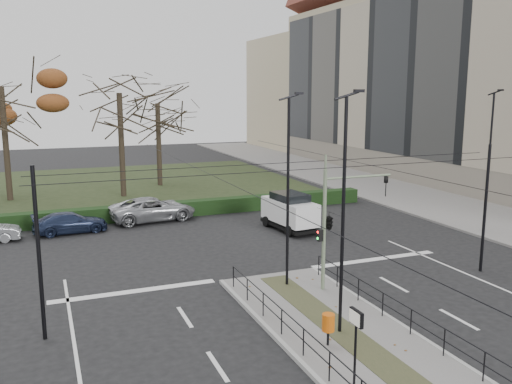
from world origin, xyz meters
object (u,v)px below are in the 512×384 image
(streetlamp_median_far, at_px, (288,190))
(white_van, at_px, (290,211))
(bare_tree_center, at_px, (158,109))
(parked_car_fourth, at_px, (153,209))
(info_panel, at_px, (356,326))
(parked_car_third, at_px, (70,223))
(rust_tree, at_px, (1,87))
(bare_tree_near, at_px, (120,101))
(litter_bin, at_px, (328,323))
(streetlamp_sidewalk, at_px, (489,161))
(streetlamp_median_near, at_px, (344,213))
(traffic_light, at_px, (331,220))

(streetlamp_median_far, distance_m, white_van, 10.48)
(white_van, relative_size, bare_tree_center, 0.46)
(parked_car_fourth, bearing_deg, info_panel, 176.46)
(parked_car_third, bearing_deg, rust_tree, 13.11)
(bare_tree_center, distance_m, bare_tree_near, 5.67)
(rust_tree, height_order, bare_tree_near, rust_tree)
(litter_bin, xyz_separation_m, rust_tree, (-10.75, 30.72, 7.80))
(streetlamp_median_far, bearing_deg, litter_bin, -101.75)
(bare_tree_center, bearing_deg, streetlamp_sidewalk, -58.65)
(litter_bin, height_order, rust_tree, rust_tree)
(streetlamp_median_near, relative_size, rust_tree, 0.73)
(streetlamp_median_near, xyz_separation_m, bare_tree_near, (-3.25, 28.41, 3.32))
(streetlamp_median_far, distance_m, bare_tree_near, 24.00)
(info_panel, relative_size, rust_tree, 0.20)
(streetlamp_sidewalk, relative_size, bare_tree_center, 0.86)
(parked_car_fourth, bearing_deg, traffic_light, -170.92)
(rust_tree, bearing_deg, streetlamp_median_far, -64.54)
(white_van, bearing_deg, streetlamp_median_far, -115.88)
(parked_car_third, bearing_deg, streetlamp_median_near, -161.21)
(parked_car_third, bearing_deg, bare_tree_near, -28.95)
(streetlamp_sidewalk, bearing_deg, rust_tree, 141.56)
(traffic_light, relative_size, bare_tree_near, 0.47)
(litter_bin, height_order, parked_car_fourth, parked_car_fourth)
(rust_tree, distance_m, bare_tree_center, 12.63)
(streetlamp_median_near, xyz_separation_m, white_van, (4.64, 13.92, -3.14))
(info_panel, relative_size, white_van, 0.51)
(traffic_light, bearing_deg, white_van, 73.84)
(litter_bin, xyz_separation_m, streetlamp_median_near, (0.90, 0.74, 3.44))
(traffic_light, height_order, info_panel, traffic_light)
(streetlamp_median_near, height_order, white_van, streetlamp_median_near)
(traffic_light, distance_m, bare_tree_near, 25.46)
(litter_bin, xyz_separation_m, parked_car_fourth, (-1.74, 20.20, -0.13))
(parked_car_third, relative_size, white_van, 0.98)
(parked_car_third, bearing_deg, streetlamp_median_far, -153.05)
(streetlamp_median_far, relative_size, bare_tree_near, 0.75)
(traffic_light, distance_m, parked_car_fourth, 16.36)
(streetlamp_sidewalk, xyz_separation_m, bare_tree_center, (-14.46, 23.73, 2.45))
(streetlamp_sidewalk, xyz_separation_m, parked_car_fourth, (-17.67, 10.66, -3.61))
(traffic_light, relative_size, litter_bin, 4.75)
(info_panel, bearing_deg, traffic_light, 65.86)
(parked_car_third, xyz_separation_m, white_van, (12.52, -4.25, 0.58))
(streetlamp_median_far, bearing_deg, bare_tree_near, 98.52)
(streetlamp_median_near, relative_size, parked_car_third, 1.92)
(info_panel, bearing_deg, parked_car_fourth, 93.06)
(parked_car_fourth, bearing_deg, parked_car_third, 97.26)
(traffic_light, xyz_separation_m, bare_tree_center, (-1.16, 28.66, 3.72))
(info_panel, bearing_deg, litter_bin, 77.78)
(litter_bin, height_order, info_panel, info_panel)
(info_panel, bearing_deg, rust_tree, 107.13)
(traffic_light, height_order, parked_car_third, traffic_light)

